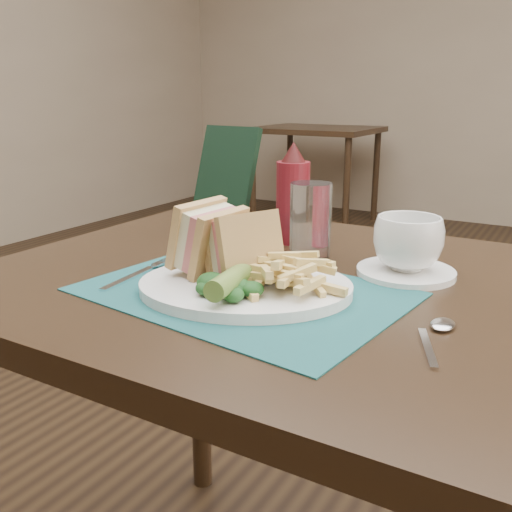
# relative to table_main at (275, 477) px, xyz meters

# --- Properties ---
(floor) EXTENTS (7.00, 7.00, 0.00)m
(floor) POSITION_rel_table_main_xyz_m (0.00, 0.50, -0.38)
(floor) COLOR black
(floor) RESTS_ON ground
(table_main) EXTENTS (0.90, 0.75, 0.75)m
(table_main) POSITION_rel_table_main_xyz_m (0.00, 0.00, 0.00)
(table_main) COLOR black
(table_main) RESTS_ON ground
(table_bg_left) EXTENTS (0.90, 0.75, 0.75)m
(table_bg_left) POSITION_rel_table_main_xyz_m (-1.47, 3.38, 0.00)
(table_bg_left) COLOR black
(table_bg_left) RESTS_ON ground
(placemat) EXTENTS (0.47, 0.36, 0.00)m
(placemat) POSITION_rel_table_main_xyz_m (0.00, -0.10, 0.38)
(placemat) COLOR #184D4F
(placemat) RESTS_ON table_main
(plate) EXTENTS (0.37, 0.33, 0.01)m
(plate) POSITION_rel_table_main_xyz_m (0.01, -0.10, 0.38)
(plate) COLOR white
(plate) RESTS_ON placemat
(sandwich_half_a) EXTENTS (0.09, 0.11, 0.11)m
(sandwich_half_a) POSITION_rel_table_main_xyz_m (-0.09, -0.09, 0.44)
(sandwich_half_a) COLOR tan
(sandwich_half_a) RESTS_ON plate
(sandwich_half_b) EXTENTS (0.11, 0.12, 0.10)m
(sandwich_half_b) POSITION_rel_table_main_xyz_m (-0.02, -0.09, 0.44)
(sandwich_half_b) COLOR tan
(sandwich_half_b) RESTS_ON plate
(kale_garnish) EXTENTS (0.11, 0.08, 0.03)m
(kale_garnish) POSITION_rel_table_main_xyz_m (0.01, -0.16, 0.41)
(kale_garnish) COLOR #143715
(kale_garnish) RESTS_ON plate
(pickle_spear) EXTENTS (0.05, 0.12, 0.03)m
(pickle_spear) POSITION_rel_table_main_xyz_m (0.02, -0.16, 0.41)
(pickle_spear) COLOR #55762D
(pickle_spear) RESTS_ON plate
(fries_pile) EXTENTS (0.18, 0.20, 0.05)m
(fries_pile) POSITION_rel_table_main_xyz_m (0.07, -0.09, 0.42)
(fries_pile) COLOR #DDBF6E
(fries_pile) RESTS_ON plate
(fork) EXTENTS (0.05, 0.17, 0.01)m
(fork) POSITION_rel_table_main_xyz_m (-0.17, -0.12, 0.38)
(fork) COLOR silver
(fork) RESTS_ON placemat
(spoon) EXTENTS (0.09, 0.15, 0.01)m
(spoon) POSITION_rel_table_main_xyz_m (0.27, -0.13, 0.38)
(spoon) COLOR silver
(spoon) RESTS_ON table_main
(saucer) EXTENTS (0.18, 0.18, 0.01)m
(saucer) POSITION_rel_table_main_xyz_m (0.18, 0.09, 0.38)
(saucer) COLOR white
(saucer) RESTS_ON table_main
(coffee_cup) EXTENTS (0.14, 0.14, 0.08)m
(coffee_cup) POSITION_rel_table_main_xyz_m (0.18, 0.09, 0.43)
(coffee_cup) COLOR white
(coffee_cup) RESTS_ON saucer
(drinking_glass) EXTENTS (0.09, 0.09, 0.13)m
(drinking_glass) POSITION_rel_table_main_xyz_m (0.01, 0.09, 0.44)
(drinking_glass) COLOR white
(drinking_glass) RESTS_ON table_main
(ketchup_bottle) EXTENTS (0.08, 0.08, 0.19)m
(ketchup_bottle) POSITION_rel_table_main_xyz_m (-0.07, 0.18, 0.47)
(ketchup_bottle) COLOR maroon
(ketchup_bottle) RESTS_ON table_main
(check_presenter) EXTENTS (0.14, 0.09, 0.21)m
(check_presenter) POSITION_rel_table_main_xyz_m (-0.22, 0.19, 0.48)
(check_presenter) COLOR black
(check_presenter) RESTS_ON table_main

